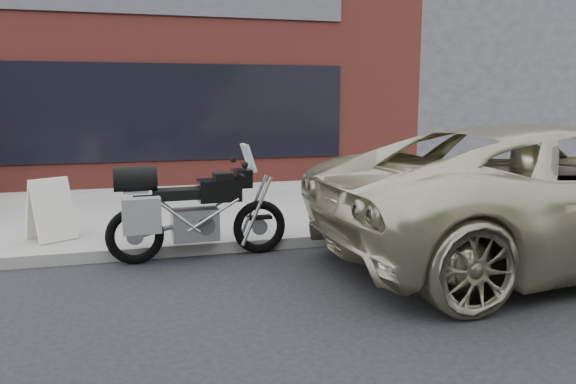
{
  "coord_description": "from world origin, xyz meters",
  "views": [
    {
      "loc": [
        -1.51,
        -3.02,
        2.01
      ],
      "look_at": [
        0.32,
        3.59,
        0.85
      ],
      "focal_mm": 35.0,
      "sensor_mm": 36.0,
      "label": 1
    }
  ],
  "objects": [
    {
      "name": "motorcycle",
      "position": [
        -0.9,
        3.87,
        0.62
      ],
      "size": [
        2.27,
        0.81,
        1.44
      ],
      "rotation": [
        0.0,
        0.0,
        0.05
      ],
      "color": "black",
      "rests_on": "ground"
    },
    {
      "name": "sandwich_sign",
      "position": [
        -2.6,
        4.8,
        0.56
      ],
      "size": [
        0.68,
        0.66,
        0.82
      ],
      "rotation": [
        0.0,
        0.0,
        0.54
      ],
      "color": "silver",
      "rests_on": "near_sidewalk"
    },
    {
      "name": "near_sidewalk",
      "position": [
        0.0,
        7.0,
        0.07
      ],
      "size": [
        44.0,
        6.0,
        0.15
      ],
      "primitive_type": "cube",
      "color": "gray",
      "rests_on": "ground"
    },
    {
      "name": "minivan",
      "position": [
        3.5,
        2.6,
        0.85
      ],
      "size": [
        6.16,
        2.96,
        1.69
      ],
      "primitive_type": "imported",
      "rotation": [
        0.0,
        0.0,
        1.6
      ],
      "color": "#B2AD8A",
      "rests_on": "ground"
    },
    {
      "name": "neighbour_building",
      "position": [
        10.0,
        14.0,
        3.0
      ],
      "size": [
        10.0,
        10.0,
        6.0
      ],
      "primitive_type": "cube",
      "color": "#292A2F",
      "rests_on": "ground"
    },
    {
      "name": "storefront",
      "position": [
        -2.0,
        13.98,
        2.25
      ],
      "size": [
        14.0,
        10.07,
        4.5
      ],
      "color": "maroon",
      "rests_on": "ground"
    }
  ]
}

